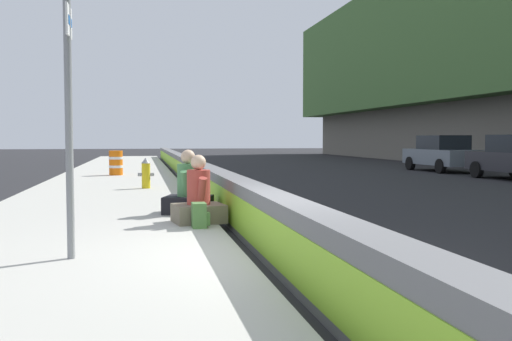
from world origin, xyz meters
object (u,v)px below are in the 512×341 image
fire_hydrant (146,173)px  parked_car_fourth (442,153)px  construction_barrel (116,163)px  route_sign_post (69,84)px  seated_person_foreground (199,201)px  seated_person_middle (188,193)px  backpack (200,216)px

fire_hydrant → parked_car_fourth: (8.08, -13.81, 0.27)m
construction_barrel → route_sign_post: bearing=-179.5°
parked_car_fourth → seated_person_foreground: bearing=139.1°
route_sign_post → construction_barrel: size_ratio=3.79×
seated_person_middle → construction_barrel: bearing=8.8°
route_sign_post → seated_person_foreground: (2.62, -1.78, -1.71)m
backpack → parked_car_fourth: (15.58, -13.04, 0.53)m
seated_person_middle → construction_barrel: size_ratio=1.28×
fire_hydrant → seated_person_middle: bearing=-172.5°
fire_hydrant → backpack: bearing=-174.1°
seated_person_foreground → fire_hydrant: bearing=6.7°
parked_car_fourth → route_sign_post: bearing=140.0°
backpack → construction_barrel: bearing=7.8°
seated_person_foreground → construction_barrel: (13.16, 1.91, 0.12)m
fire_hydrant → seated_person_middle: 5.73m
route_sign_post → parked_car_fourth: 23.05m
backpack → parked_car_fourth: bearing=-39.9°
route_sign_post → fire_hydrant: size_ratio=4.09×
seated_person_middle → backpack: bearing=-178.9°
construction_barrel → backpack: bearing=-172.2°
route_sign_post → parked_car_fourth: (17.64, -14.77, -1.35)m
route_sign_post → backpack: 3.28m
seated_person_foreground → seated_person_middle: size_ratio=0.95×
seated_person_middle → parked_car_fourth: 18.98m
fire_hydrant → backpack: fire_hydrant is taller
construction_barrel → parked_car_fourth: parked_car_fourth is taller
seated_person_middle → parked_car_fourth: (13.76, -13.07, 0.34)m
route_sign_post → parked_car_fourth: bearing=-40.0°
seated_person_foreground → parked_car_fourth: (15.01, -12.99, 0.36)m
backpack → construction_barrel: size_ratio=0.42×
seated_person_foreground → backpack: size_ratio=2.89×
fire_hydrant → seated_person_foreground: size_ratio=0.76×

